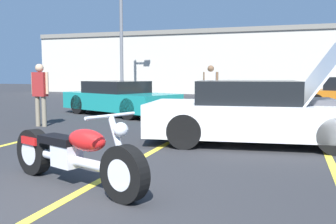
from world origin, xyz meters
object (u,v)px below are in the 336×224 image
Objects in this scene: motorcycle at (74,155)px; spectator_by_show_car at (211,86)px; show_car_hood_open at (256,113)px; spectator_near_motorcycle at (40,90)px; parked_car_left_row at (119,98)px; light_pole at (122,13)px.

motorcycle is 1.39× the size of spectator_by_show_car.
motorcycle is at bearing -124.23° from show_car_hood_open.
show_car_hood_open reaches higher than motorcycle.
show_car_hood_open is at bearing -7.23° from spectator_near_motorcycle.
show_car_hood_open is 6.30m from parked_car_left_row.
parked_car_left_row is (-4.91, 3.95, -0.06)m from show_car_hood_open.
parked_car_left_row is 3.34m from spectator_near_motorcycle.
show_car_hood_open is 2.64× the size of spectator_by_show_car.
light_pole reaches higher than spectator_near_motorcycle.
show_car_hood_open is 2.68× the size of spectator_near_motorcycle.
show_car_hood_open is 5.26m from spectator_by_show_car.
spectator_near_motorcycle is at bearing 152.16° from motorcycle.
spectator_by_show_car is (2.96, 0.92, 0.44)m from parked_car_left_row.
motorcycle is at bearing -49.12° from spectator_near_motorcycle.
spectator_near_motorcycle is at bearing -79.28° from parked_car_left_row.
spectator_near_motorcycle is at bearing -131.45° from spectator_by_show_car.
spectator_by_show_car reaches higher than spectator_near_motorcycle.
light_pole is 14.57m from show_car_hood_open.
parked_car_left_row is (3.32, -7.37, -4.13)m from light_pole.
parked_car_left_row is at bearing -65.77° from light_pole.
spectator_by_show_car is (6.27, -6.46, -3.69)m from light_pole.
motorcycle is 8.52m from spectator_by_show_car.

